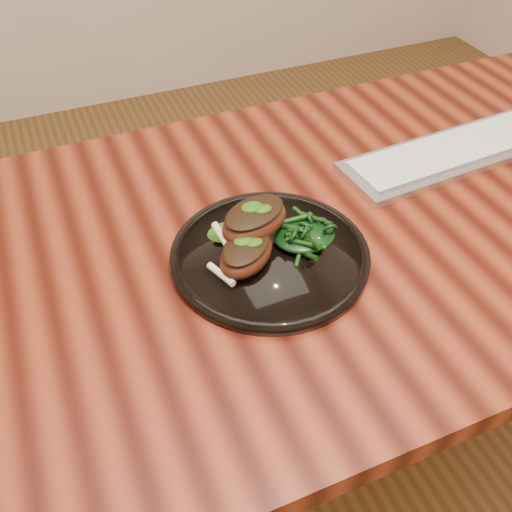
{
  "coord_description": "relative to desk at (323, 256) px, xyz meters",
  "views": [
    {
      "loc": [
        -0.39,
        -0.63,
        1.35
      ],
      "look_at": [
        -0.15,
        -0.07,
        0.78
      ],
      "focal_mm": 40.0,
      "sensor_mm": 36.0,
      "label": 1
    }
  ],
  "objects": [
    {
      "name": "plate",
      "position": [
        -0.13,
        -0.05,
        0.09
      ],
      "size": [
        0.3,
        0.3,
        0.02
      ],
      "color": "black",
      "rests_on": "desk"
    },
    {
      "name": "desk",
      "position": [
        0.0,
        0.0,
        0.0
      ],
      "size": [
        1.6,
        0.8,
        0.75
      ],
      "color": "#340D06",
      "rests_on": "ground"
    },
    {
      "name": "herb_smear",
      "position": [
        -0.16,
        0.01,
        0.1
      ],
      "size": [
        0.08,
        0.05,
        0.0
      ],
      "primitive_type": "ellipsoid",
      "color": "#174507",
      "rests_on": "plate"
    },
    {
      "name": "keyboard",
      "position": [
        0.3,
        0.07,
        0.09
      ],
      "size": [
        0.45,
        0.16,
        0.02
      ],
      "color": "silver",
      "rests_on": "desk"
    },
    {
      "name": "lamb_chop_back",
      "position": [
        -0.14,
        -0.02,
        0.14
      ],
      "size": [
        0.13,
        0.11,
        0.05
      ],
      "color": "#471C0D",
      "rests_on": "plate"
    },
    {
      "name": "lamb_chop_front",
      "position": [
        -0.17,
        -0.06,
        0.12
      ],
      "size": [
        0.12,
        0.12,
        0.05
      ],
      "color": "#471C0D",
      "rests_on": "plate"
    },
    {
      "name": "greens_heap",
      "position": [
        -0.07,
        -0.05,
        0.12
      ],
      "size": [
        0.1,
        0.09,
        0.04
      ],
      "color": "black",
      "rests_on": "plate"
    }
  ]
}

